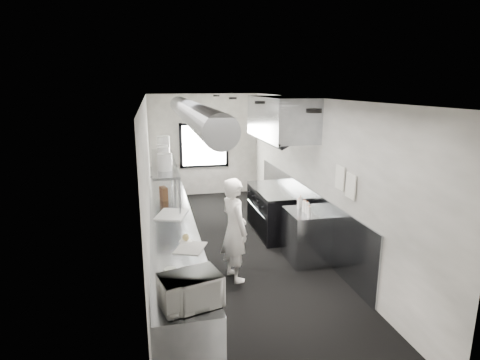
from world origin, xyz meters
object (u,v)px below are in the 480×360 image
exhaust_hood (280,118)px  plate_stack_b (163,155)px  pass_shelf (164,163)px  squeeze_bottle_b (307,208)px  microwave (190,290)px  deli_tub_a (171,276)px  plate_stack_d (163,146)px  knife_block (164,193)px  far_work_table (165,188)px  small_plate (186,241)px  range (275,211)px  cutting_board (172,214)px  squeeze_bottle_e (301,202)px  plate_stack_c (163,152)px  bottle_station (306,236)px  prep_counter (173,243)px  line_cook (234,229)px  squeeze_bottle_a (309,212)px  plate_stack_a (165,162)px  squeeze_bottle_c (304,206)px  squeeze_bottle_d (299,204)px  deli_tub_b (170,273)px

exhaust_hood → plate_stack_b: bearing=177.6°
pass_shelf → squeeze_bottle_b: pass_shelf is taller
pass_shelf → microwave: (0.09, -4.20, -0.47)m
deli_tub_a → squeeze_bottle_b: 2.99m
plate_stack_b → squeeze_bottle_b: 2.90m
plate_stack_d → knife_block: bearing=-93.3°
plate_stack_b → deli_tub_a: bearing=-91.1°
far_work_table → small_plate: size_ratio=6.31×
range → cutting_board: (-2.18, -1.07, 0.44)m
pass_shelf → cutting_board: size_ratio=5.00×
deli_tub_a → squeeze_bottle_e: squeeze_bottle_e is taller
far_work_table → plate_stack_c: size_ratio=3.80×
bottle_station → far_work_table: (-2.30, 3.90, 0.00)m
prep_counter → deli_tub_a: (-0.12, -2.15, 0.50)m
line_cook → squeeze_bottle_a: line_cook is taller
microwave → plate_stack_d: 4.93m
line_cook → plate_stack_a: 1.78m
squeeze_bottle_c → squeeze_bottle_d: (-0.03, 0.19, -0.02)m
bottle_station → squeeze_bottle_a: squeeze_bottle_a is taller
squeeze_bottle_a → plate_stack_c: bearing=137.6°
bottle_station → squeeze_bottle_b: squeeze_bottle_b is taller
line_cook → exhaust_hood: bearing=-51.8°
pass_shelf → plate_stack_d: bearing=88.3°
exhaust_hood → plate_stack_c: size_ratio=6.97×
microwave → squeeze_bottle_c: (2.20, 2.51, -0.06)m
microwave → small_plate: size_ratio=2.83×
prep_counter → squeeze_bottle_c: (2.24, -0.20, 0.55)m
small_plate → plate_stack_b: 2.52m
plate_stack_a → squeeze_bottle_b: (2.30, -0.92, -0.72)m
plate_stack_d → squeeze_bottle_a: plate_stack_d is taller
cutting_board → knife_block: bearing=95.9°
squeeze_bottle_c → plate_stack_d: bearing=133.6°
plate_stack_d → range: bearing=-23.9°
exhaust_hood → squeeze_bottle_a: bearing=-91.2°
squeeze_bottle_c → plate_stack_a: bearing=160.8°
range → deli_tub_b: deli_tub_b is taller
small_plate → cutting_board: bearing=96.2°
pass_shelf → small_plate: size_ratio=15.77×
exhaust_hood → cutting_board: exhaust_hood is taller
exhaust_hood → prep_counter: 3.20m
cutting_board → squeeze_bottle_a: bearing=-15.9°
prep_counter → plate_stack_b: (-0.05, 1.30, 1.27)m
bottle_station → small_plate: size_ratio=4.73×
range → microwave: 4.49m
deli_tub_a → small_plate: deli_tub_a is taller
plate_stack_c → small_plate: bearing=-85.8°
deli_tub_b → cutting_board: 2.21m
small_plate → squeeze_bottle_e: (2.14, 1.14, 0.09)m
far_work_table → squeeze_bottle_a: 4.77m
squeeze_bottle_c → squeeze_bottle_e: 0.26m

